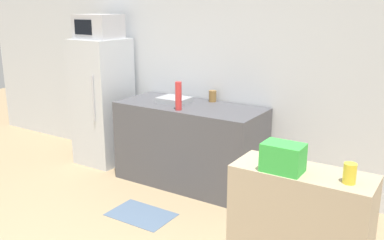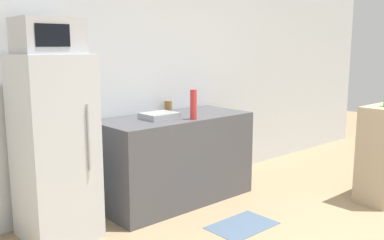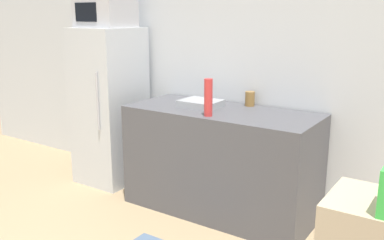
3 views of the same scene
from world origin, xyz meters
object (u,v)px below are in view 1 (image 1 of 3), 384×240
(bottle_tall, at_px, (178,96))
(basket, at_px, (283,158))
(refrigerator, at_px, (103,102))
(microwave, at_px, (99,27))
(bottle_short, at_px, (213,96))
(jar, at_px, (350,173))

(bottle_tall, relative_size, basket, 1.25)
(refrigerator, height_order, microwave, microwave)
(bottle_short, distance_m, jar, 2.59)
(bottle_tall, relative_size, bottle_short, 2.33)
(bottle_tall, distance_m, bottle_short, 0.54)
(bottle_short, bearing_deg, bottle_tall, -100.90)
(microwave, distance_m, bottle_tall, 1.50)
(microwave, height_order, jar, microwave)
(basket, height_order, jar, basket)
(refrigerator, bearing_deg, bottle_short, 10.57)
(microwave, height_order, bottle_short, microwave)
(refrigerator, relative_size, bottle_tall, 5.27)
(jar, bearing_deg, bottle_tall, 147.82)
(microwave, distance_m, bottle_short, 1.63)
(refrigerator, xyz_separation_m, basket, (2.94, -1.54, 0.32))
(microwave, bearing_deg, bottle_tall, -11.01)
(microwave, xyz_separation_m, bottle_short, (1.43, 0.27, -0.73))
(refrigerator, height_order, jar, refrigerator)
(basket, xyz_separation_m, jar, (0.37, 0.03, -0.03))
(microwave, distance_m, jar, 3.69)
(refrigerator, xyz_separation_m, microwave, (-0.00, -0.00, 0.92))
(bottle_short, height_order, basket, basket)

